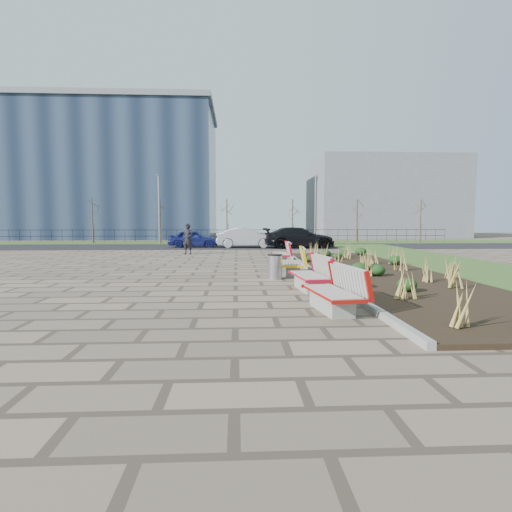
{
  "coord_description": "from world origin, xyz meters",
  "views": [
    {
      "loc": [
        0.86,
        -9.97,
        2.04
      ],
      "look_at": [
        1.5,
        3.0,
        0.9
      ],
      "focal_mm": 28.0,
      "sensor_mm": 36.0,
      "label": 1
    }
  ],
  "objects_px": {
    "bench_a": "(331,289)",
    "pedestrian": "(188,239)",
    "car_black": "(299,238)",
    "lamp_east": "(315,210)",
    "car_silver": "(247,238)",
    "bench_c": "(292,261)",
    "litter_bin": "(275,267)",
    "lamp_west": "(159,210)",
    "bench_d": "(280,253)",
    "car_blue": "(194,239)",
    "bench_b": "(309,273)"
  },
  "relations": [
    {
      "from": "bench_b",
      "to": "car_silver",
      "type": "height_order",
      "value": "car_silver"
    },
    {
      "from": "bench_a",
      "to": "bench_b",
      "type": "distance_m",
      "value": 2.77
    },
    {
      "from": "pedestrian",
      "to": "car_silver",
      "type": "relative_size",
      "value": 0.41
    },
    {
      "from": "bench_a",
      "to": "car_black",
      "type": "relative_size",
      "value": 0.39
    },
    {
      "from": "litter_bin",
      "to": "lamp_east",
      "type": "relative_size",
      "value": 0.14
    },
    {
      "from": "bench_a",
      "to": "bench_d",
      "type": "distance_m",
      "value": 10.54
    },
    {
      "from": "pedestrian",
      "to": "bench_b",
      "type": "bearing_deg",
      "value": -50.98
    },
    {
      "from": "bench_a",
      "to": "lamp_west",
      "type": "relative_size",
      "value": 0.35
    },
    {
      "from": "litter_bin",
      "to": "pedestrian",
      "type": "bearing_deg",
      "value": 111.84
    },
    {
      "from": "bench_a",
      "to": "car_blue",
      "type": "relative_size",
      "value": 0.54
    },
    {
      "from": "car_silver",
      "to": "car_black",
      "type": "xyz_separation_m",
      "value": [
        3.94,
        -0.57,
        0.02
      ]
    },
    {
      "from": "bench_b",
      "to": "bench_d",
      "type": "distance_m",
      "value": 7.78
    },
    {
      "from": "litter_bin",
      "to": "car_silver",
      "type": "xyz_separation_m",
      "value": [
        -0.56,
        16.71,
        0.34
      ]
    },
    {
      "from": "pedestrian",
      "to": "lamp_west",
      "type": "distance_m",
      "value": 12.09
    },
    {
      "from": "litter_bin",
      "to": "car_blue",
      "type": "bearing_deg",
      "value": 105.11
    },
    {
      "from": "bench_c",
      "to": "car_black",
      "type": "xyz_separation_m",
      "value": [
        2.6,
        14.93,
        0.3
      ]
    },
    {
      "from": "pedestrian",
      "to": "car_silver",
      "type": "height_order",
      "value": "pedestrian"
    },
    {
      "from": "bench_d",
      "to": "lamp_east",
      "type": "relative_size",
      "value": 0.35
    },
    {
      "from": "pedestrian",
      "to": "lamp_west",
      "type": "height_order",
      "value": "lamp_west"
    },
    {
      "from": "bench_d",
      "to": "lamp_west",
      "type": "height_order",
      "value": "lamp_west"
    },
    {
      "from": "lamp_west",
      "to": "pedestrian",
      "type": "bearing_deg",
      "value": -71.01
    },
    {
      "from": "bench_a",
      "to": "pedestrian",
      "type": "bearing_deg",
      "value": 100.33
    },
    {
      "from": "bench_b",
      "to": "car_silver",
      "type": "relative_size",
      "value": 0.46
    },
    {
      "from": "lamp_east",
      "to": "litter_bin",
      "type": "bearing_deg",
      "value": -104.67
    },
    {
      "from": "bench_c",
      "to": "pedestrian",
      "type": "xyz_separation_m",
      "value": [
        -5.12,
        9.62,
        0.45
      ]
    },
    {
      "from": "car_silver",
      "to": "litter_bin",
      "type": "bearing_deg",
      "value": -174.87
    },
    {
      "from": "bench_c",
      "to": "car_black",
      "type": "bearing_deg",
      "value": 86.68
    },
    {
      "from": "car_blue",
      "to": "car_black",
      "type": "xyz_separation_m",
      "value": [
        8.05,
        -1.15,
        0.12
      ]
    },
    {
      "from": "bench_a",
      "to": "lamp_west",
      "type": "height_order",
      "value": "lamp_west"
    },
    {
      "from": "bench_b",
      "to": "pedestrian",
      "type": "bearing_deg",
      "value": 105.98
    },
    {
      "from": "lamp_east",
      "to": "car_black",
      "type": "bearing_deg",
      "value": -112.0
    },
    {
      "from": "bench_a",
      "to": "bench_b",
      "type": "relative_size",
      "value": 1.0
    },
    {
      "from": "litter_bin",
      "to": "car_blue",
      "type": "distance_m",
      "value": 17.92
    },
    {
      "from": "lamp_west",
      "to": "lamp_east",
      "type": "xyz_separation_m",
      "value": [
        14.0,
        0.0,
        0.0
      ]
    },
    {
      "from": "bench_c",
      "to": "bench_d",
      "type": "bearing_deg",
      "value": 96.54
    },
    {
      "from": "lamp_west",
      "to": "lamp_east",
      "type": "relative_size",
      "value": 1.0
    },
    {
      "from": "bench_d",
      "to": "bench_a",
      "type": "bearing_deg",
      "value": -87.69
    },
    {
      "from": "bench_a",
      "to": "bench_d",
      "type": "height_order",
      "value": "same"
    },
    {
      "from": "bench_a",
      "to": "car_black",
      "type": "distance_m",
      "value": 21.38
    },
    {
      "from": "litter_bin",
      "to": "car_silver",
      "type": "distance_m",
      "value": 16.73
    },
    {
      "from": "bench_d",
      "to": "pedestrian",
      "type": "xyz_separation_m",
      "value": [
        -5.12,
        5.36,
        0.45
      ]
    },
    {
      "from": "car_blue",
      "to": "lamp_west",
      "type": "bearing_deg",
      "value": 36.61
    },
    {
      "from": "bench_a",
      "to": "bench_d",
      "type": "xyz_separation_m",
      "value": [
        0.0,
        10.54,
        0.0
      ]
    },
    {
      "from": "litter_bin",
      "to": "car_silver",
      "type": "bearing_deg",
      "value": 91.93
    },
    {
      "from": "bench_a",
      "to": "litter_bin",
      "type": "height_order",
      "value": "bench_a"
    },
    {
      "from": "litter_bin",
      "to": "lamp_west",
      "type": "bearing_deg",
      "value": 110.4
    },
    {
      "from": "car_blue",
      "to": "car_black",
      "type": "distance_m",
      "value": 8.13
    },
    {
      "from": "car_black",
      "to": "lamp_east",
      "type": "bearing_deg",
      "value": -23.81
    },
    {
      "from": "bench_d",
      "to": "lamp_east",
      "type": "xyz_separation_m",
      "value": [
        5.0,
        16.62,
        2.54
      ]
    },
    {
      "from": "car_silver",
      "to": "bench_c",
      "type": "bearing_deg",
      "value": -171.83
    }
  ]
}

